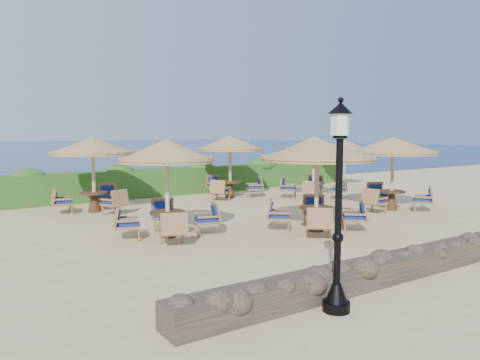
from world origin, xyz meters
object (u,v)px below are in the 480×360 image
extra_parasol (345,145)px  cafe_set_2 (393,156)px  lamp_post (338,215)px  cafe_set_0 (167,173)px  cafe_set_5 (314,159)px  cafe_set_1 (317,164)px  cafe_set_3 (93,157)px  cafe_set_4 (230,153)px

extra_parasol → cafe_set_2: size_ratio=0.77×
lamp_post → extra_parasol: 17.41m
cafe_set_0 → cafe_set_5: 8.81m
cafe_set_0 → cafe_set_1: (3.88, -1.64, 0.18)m
lamp_post → cafe_set_2: (8.63, 5.82, 0.42)m
cafe_set_1 → cafe_set_3: (-4.38, 6.74, 0.01)m
extra_parasol → cafe_set_5: (-4.41, -2.49, -0.47)m
cafe_set_2 → cafe_set_4: bearing=118.3°
cafe_set_0 → cafe_set_3: (-0.49, 5.10, 0.19)m
cafe_set_3 → cafe_set_5: bearing=-12.2°
cafe_set_3 → extra_parasol: bearing=2.7°
cafe_set_5 → cafe_set_3: bearing=167.8°
cafe_set_1 → cafe_set_4: (1.57, 7.10, -0.02)m
cafe_set_3 → cafe_set_5: size_ratio=1.11×
cafe_set_0 → extra_parasol: bearing=24.3°
extra_parasol → cafe_set_3: cafe_set_3 is taller
cafe_set_1 → cafe_set_2: (4.77, 1.17, 0.04)m
cafe_set_0 → cafe_set_5: size_ratio=1.08×
cafe_set_0 → cafe_set_2: 8.67m
cafe_set_4 → cafe_set_5: size_ratio=1.07×
lamp_post → cafe_set_3: (-0.51, 11.39, 0.39)m
cafe_set_0 → lamp_post: bearing=-89.8°
lamp_post → cafe_set_1: bearing=50.3°
extra_parasol → lamp_post: bearing=-136.4°
cafe_set_4 → extra_parasol: bearing=2.0°
cafe_set_0 → cafe_set_4: 7.71m
extra_parasol → cafe_set_2: 7.35m
cafe_set_5 → cafe_set_1: bearing=-131.7°
cafe_set_2 → cafe_set_5: size_ratio=1.17×
cafe_set_1 → cafe_set_4: size_ratio=1.16×
cafe_set_5 → extra_parasol: bearing=29.4°
extra_parasol → cafe_set_0: cafe_set_0 is taller
cafe_set_1 → cafe_set_2: bearing=13.8°
cafe_set_0 → cafe_set_4: (5.45, 5.45, 0.16)m
lamp_post → cafe_set_2: 10.42m
lamp_post → cafe_set_1: size_ratio=1.01×
cafe_set_2 → cafe_set_4: 6.74m
cafe_set_1 → cafe_set_3: same height
cafe_set_3 → cafe_set_4: bearing=3.4°
cafe_set_3 → cafe_set_5: (8.70, -1.88, -0.24)m
cafe_set_0 → cafe_set_4: size_ratio=1.02×
lamp_post → cafe_set_0: bearing=90.2°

